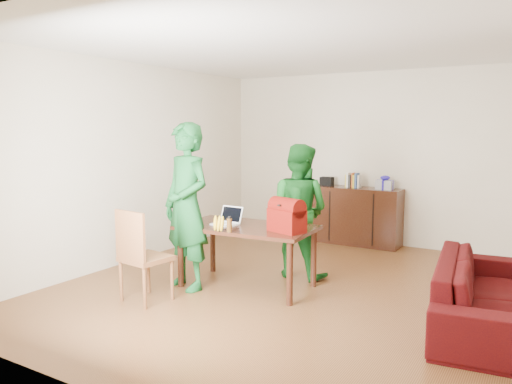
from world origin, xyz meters
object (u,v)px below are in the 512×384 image
Objects in this scene: red_bag at (287,219)px; sofa at (483,293)px; person_near at (187,206)px; person_far at (298,211)px; laptop at (225,221)px; bottle at (229,224)px; table at (247,233)px; chair at (145,274)px.

sofa is at bearing 25.60° from red_bag.
person_far is at bearing 67.23° from person_near.
person_near is at bearing 52.41° from person_far.
bottle is (0.26, -0.30, 0.04)m from laptop.
sofa is at bearing -0.01° from table.
person_far reaches higher than red_bag.
bottle is (0.59, -0.01, -0.15)m from person_near.
red_bag is (0.79, 0.03, 0.10)m from laptop.
table is 2.51m from sofa.
laptop is 2.77m from sofa.
red_bag is (1.21, 0.90, 0.57)m from chair.
bottle reaches higher than table.
sofa is (2.72, 0.26, -0.45)m from laptop.
red_bag reaches higher than chair.
sofa is at bearing 8.97° from laptop.
person_far is at bearing 69.95° from sofa.
person_far is at bearing 61.68° from table.
chair is 0.60× the size of person_far.
bottle is at bearing 76.68° from person_far.
person_near is (-0.57, -0.38, 0.32)m from table.
sofa is (3.05, 0.55, -0.64)m from person_near.
person_near is 0.60m from bottle.
chair reaches higher than laptop.
person_far is 0.96m from laptop.
person_far reaches higher than chair.
laptop reaches higher than bottle.
table is at bearing -168.52° from red_bag.
laptop is (-0.56, -0.78, -0.06)m from person_far.
laptop is at bearing -162.51° from table.
red_bag is at bearing 44.24° from chair.
chair is 0.89m from person_near.
sofa is (2.17, -0.52, -0.51)m from person_far.
table is 1.22m from chair.
chair is at bearing 103.29° from sofa.
red_bag is at bearing 32.39° from person_near.
chair is at bearing -83.17° from person_near.
chair is (-0.67, -0.97, -0.34)m from table.
person_near is 0.91× the size of sofa.
red_bag is at bearing -11.05° from table.
person_far is 1.12m from bottle.
chair is 1.08m from laptop.
table is at bearing 67.32° from person_far.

